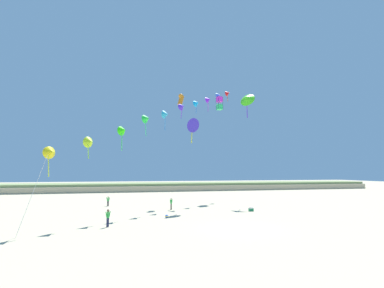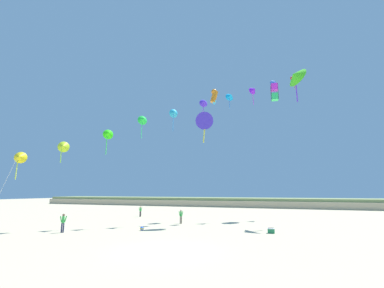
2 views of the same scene
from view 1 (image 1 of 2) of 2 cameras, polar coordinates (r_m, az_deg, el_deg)
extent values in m
plane|color=#C1B28E|center=(24.69, 10.38, -17.96)|extent=(240.00, 240.00, 0.00)
cube|color=tan|center=(72.72, -5.30, -9.62)|extent=(120.00, 11.89, 1.43)
cube|color=#7A8E56|center=(72.67, -5.29, -8.90)|extent=(120.00, 10.11, 0.82)
cylinder|color=#282D4C|center=(25.99, -18.10, -16.25)|extent=(0.12, 0.12, 0.81)
cylinder|color=#282D4C|center=(25.90, -18.36, -16.27)|extent=(0.12, 0.12, 0.81)
cylinder|color=green|center=(25.83, -18.17, -14.74)|extent=(0.21, 0.21, 0.58)
cylinder|color=green|center=(25.94, -17.84, -14.62)|extent=(0.20, 0.19, 0.55)
cylinder|color=green|center=(25.71, -18.51, -14.67)|extent=(0.20, 0.19, 0.55)
sphere|color=brown|center=(25.77, -18.14, -13.86)|extent=(0.22, 0.22, 0.22)
cylinder|color=black|center=(40.98, -18.08, -12.49)|extent=(0.11, 0.11, 0.75)
cylinder|color=black|center=(40.97, -18.27, -12.49)|extent=(0.11, 0.11, 0.75)
cylinder|color=green|center=(40.90, -18.15, -11.60)|extent=(0.20, 0.20, 0.53)
cylinder|color=green|center=(40.91, -17.90, -11.55)|extent=(0.19, 0.10, 0.50)
cylinder|color=green|center=(40.89, -18.39, -11.54)|extent=(0.19, 0.10, 0.50)
sphere|color=beige|center=(40.87, -18.13, -11.09)|extent=(0.20, 0.20, 0.20)
cylinder|color=#726656|center=(35.59, -4.73, -13.74)|extent=(0.11, 0.11, 0.78)
cylinder|color=#726656|center=(35.70, -4.59, -13.72)|extent=(0.11, 0.11, 0.78)
cylinder|color=green|center=(35.56, -4.65, -12.67)|extent=(0.21, 0.21, 0.55)
cylinder|color=green|center=(35.42, -4.83, -12.63)|extent=(0.19, 0.18, 0.52)
cylinder|color=green|center=(35.70, -4.46, -12.58)|extent=(0.19, 0.18, 0.52)
sphere|color=beige|center=(35.52, -4.64, -12.05)|extent=(0.21, 0.21, 0.21)
cone|color=yellow|center=(25.31, -28.83, -1.64)|extent=(1.30, 1.29, 1.12)
cylinder|color=#CCE539|center=(25.20, -29.27, -4.25)|extent=(0.23, 0.20, 1.89)
cone|color=#ADD920|center=(27.08, -21.71, 0.40)|extent=(1.30, 1.30, 1.12)
cylinder|color=#93E539|center=(26.91, -22.06, -1.55)|extent=(0.18, 0.13, 1.43)
cone|color=#2DEE11|center=(29.99, -15.05, 2.93)|extent=(1.35, 1.36, 1.17)
cylinder|color=#39E54D|center=(29.72, -15.34, 0.57)|extent=(0.14, 0.16, 2.09)
cone|color=#22D93F|center=(32.84, -10.04, 5.59)|extent=(1.34, 1.36, 1.17)
cylinder|color=#39E57E|center=(32.50, -10.27, 3.48)|extent=(0.21, 0.28, 2.05)
cone|color=#25A6CD|center=(35.92, -5.83, 6.59)|extent=(1.29, 1.30, 1.12)
cylinder|color=#3994E5|center=(35.54, -6.01, 4.63)|extent=(0.12, 0.08, 2.11)
cone|color=#532FE1|center=(39.74, -2.20, 8.34)|extent=(1.42, 1.37, 1.22)
cylinder|color=#8539E5|center=(39.37, -2.34, 6.87)|extent=(0.26, 0.10, 1.71)
cone|color=#0FA6F1|center=(43.14, 1.06, 9.06)|extent=(1.43, 1.39, 1.22)
cylinder|color=#3983E5|center=(42.76, 0.95, 7.79)|extent=(0.15, 0.13, 1.60)
cone|color=#7D1CEF|center=(46.92, 3.66, 9.82)|extent=(1.41, 1.41, 1.21)
cylinder|color=#B239E5|center=(46.47, 3.58, 8.41)|extent=(0.13, 0.30, 2.02)
cone|color=blue|center=(50.72, 5.92, 10.72)|extent=(1.37, 1.37, 1.18)
cylinder|color=blue|center=(50.25, 5.86, 9.43)|extent=(0.16, 0.10, 2.00)
cone|color=red|center=(54.83, 7.96, 11.12)|extent=(1.41, 1.38, 1.20)
cylinder|color=#E55E39|center=(54.40, 7.90, 10.12)|extent=(0.14, 0.22, 1.65)
cylinder|color=silver|center=(24.88, -31.97, -9.47)|extent=(1.57, 1.25, 6.52)
cone|color=#3929C0|center=(36.42, -0.03, 4.25)|extent=(2.38, 1.95, 2.16)
cone|color=yellow|center=(36.43, -0.03, 4.28)|extent=(1.33, 1.11, 1.20)
cylinder|color=yellow|center=(36.18, -0.03, 1.97)|extent=(0.26, 0.30, 2.32)
cube|color=#2FDA6C|center=(49.42, 6.13, 8.14)|extent=(1.07, 1.07, 0.99)
cube|color=#E52DDE|center=(49.82, 6.11, 9.81)|extent=(1.07, 1.07, 0.99)
cylinder|color=black|center=(49.43, 6.87, 9.05)|extent=(0.04, 0.04, 2.49)
cylinder|color=black|center=(50.23, 6.35, 8.79)|extent=(0.04, 0.04, 2.49)
cylinder|color=black|center=(49.81, 5.38, 8.91)|extent=(0.04, 0.04, 2.49)
cylinder|color=black|center=(49.00, 5.88, 9.17)|extent=(0.04, 0.04, 2.49)
cone|color=#4EE721|center=(44.77, 12.08, 9.88)|extent=(3.10, 3.14, 2.62)
cone|color=#6C2DE5|center=(44.78, 12.08, 9.90)|extent=(1.74, 1.76, 1.46)
cylinder|color=#6C2DE5|center=(44.30, 12.13, 7.57)|extent=(0.14, 0.12, 2.95)
cylinder|color=orange|center=(43.66, -2.50, 9.62)|extent=(1.42, 1.24, 1.85)
sphere|color=orange|center=(43.87, -2.50, 10.59)|extent=(0.80, 0.80, 0.80)
cone|color=#2DAFE5|center=(43.41, -2.51, 8.43)|extent=(0.93, 0.93, 0.61)
sphere|color=black|center=(43.94, -2.50, 10.88)|extent=(0.17, 0.17, 0.17)
cube|color=#23844C|center=(35.16, 12.99, -14.05)|extent=(0.56, 0.40, 0.36)
cube|color=silver|center=(35.13, 12.98, -13.71)|extent=(0.58, 0.41, 0.06)
cylinder|color=black|center=(35.12, 12.97, -13.61)|extent=(0.45, 0.03, 0.03)
sphere|color=blue|center=(29.55, -5.65, -15.71)|extent=(0.36, 0.36, 0.36)
cylinder|color=yellow|center=(29.55, -5.65, -15.71)|extent=(0.36, 0.36, 0.09)
camera|label=2|loc=(18.17, 53.88, -8.55)|focal=24.00mm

